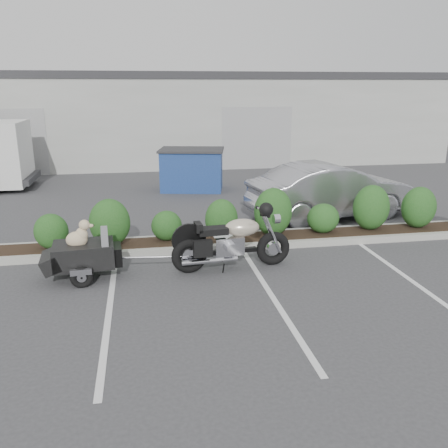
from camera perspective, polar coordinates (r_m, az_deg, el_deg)
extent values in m
plane|color=#38383A|center=(8.51, -3.19, -7.58)|extent=(90.00, 90.00, 0.00)
cube|color=#9E9E93|center=(10.65, 0.73, -2.11)|extent=(12.00, 1.00, 0.15)
cube|color=#9EA099|center=(24.79, -8.11, 12.82)|extent=(26.00, 10.00, 4.00)
torus|color=black|center=(9.03, -4.21, -3.83)|extent=(0.70, 0.23, 0.69)
torus|color=black|center=(9.46, 5.92, -2.93)|extent=(0.70, 0.23, 0.69)
cylinder|color=silver|center=(9.03, -4.21, -3.83)|extent=(0.30, 0.15, 0.29)
cylinder|color=silver|center=(9.46, 5.92, -2.93)|extent=(0.25, 0.12, 0.25)
cylinder|color=silver|center=(9.23, 5.79, -0.94)|extent=(0.45, 0.09, 0.91)
cylinder|color=silver|center=(9.41, 5.36, -0.59)|extent=(0.45, 0.09, 0.91)
cylinder|color=silver|center=(9.16, 4.68, 1.49)|extent=(0.09, 0.72, 0.03)
cylinder|color=silver|center=(9.30, 6.32, 0.62)|extent=(0.14, 0.19, 0.18)
sphere|color=black|center=(8.84, 5.10, 1.75)|extent=(0.29, 0.29, 0.27)
cube|color=silver|center=(9.14, 0.52, -2.51)|extent=(0.59, 0.39, 0.35)
cube|color=black|center=(9.21, 1.13, -3.24)|extent=(0.93, 0.18, 0.08)
ellipsoid|color=beige|center=(9.12, 2.20, -0.42)|extent=(0.71, 0.44, 0.34)
cube|color=black|center=(8.98, -1.38, -0.81)|extent=(0.59, 0.35, 0.12)
cube|color=black|center=(8.89, -3.11, -0.38)|extent=(0.15, 0.32, 0.16)
cylinder|color=silver|center=(8.96, -1.72, -4.46)|extent=(1.08, 0.18, 0.09)
cylinder|color=silver|center=(9.29, -2.23, -3.68)|extent=(1.08, 0.18, 0.09)
cube|color=black|center=(8.73, -2.57, -2.95)|extent=(0.36, 0.17, 0.31)
cube|color=black|center=(9.09, -16.50, -3.54)|extent=(1.13, 0.82, 0.43)
cube|color=slate|center=(8.99, -14.17, -1.70)|extent=(0.17, 0.64, 0.31)
cube|color=slate|center=(9.05, -16.23, -2.87)|extent=(0.77, 0.69, 0.04)
cube|color=black|center=(9.16, -19.99, -4.19)|extent=(0.45, 0.77, 0.37)
cube|color=black|center=(9.10, -12.86, -3.59)|extent=(0.25, 0.53, 0.35)
torus|color=black|center=(8.79, -16.75, -6.19)|extent=(0.41, 0.14, 0.40)
torus|color=black|center=(9.59, -16.62, -4.26)|extent=(0.41, 0.14, 0.40)
cube|color=silver|center=(8.69, -16.83, -5.56)|extent=(0.37, 0.11, 0.10)
cube|color=silver|center=(9.60, -16.67, -3.47)|extent=(0.37, 0.11, 0.10)
cylinder|color=black|center=(9.19, -16.68, -5.18)|extent=(0.12, 0.92, 0.04)
cylinder|color=silver|center=(9.13, -11.29, -3.90)|extent=(0.62, 0.09, 0.04)
ellipsoid|color=tan|center=(9.01, -17.30, -1.81)|extent=(0.40, 0.29, 0.31)
ellipsoid|color=tan|center=(8.98, -16.75, -1.28)|extent=(0.24, 0.23, 0.28)
sphere|color=tan|center=(8.93, -16.46, -0.12)|extent=(0.21, 0.21, 0.19)
ellipsoid|color=tan|center=(8.93, -15.86, -0.20)|extent=(0.15, 0.09, 0.07)
sphere|color=black|center=(8.93, -15.46, -0.17)|extent=(0.04, 0.04, 0.04)
ellipsoid|color=tan|center=(8.87, -16.74, -0.11)|extent=(0.05, 0.04, 0.11)
ellipsoid|color=tan|center=(8.98, -16.72, 0.09)|extent=(0.05, 0.04, 0.11)
cylinder|color=tan|center=(8.98, -16.47, -2.56)|extent=(0.05, 0.05, 0.12)
cylinder|color=tan|center=(9.10, -16.45, -2.32)|extent=(0.05, 0.05, 0.12)
imported|color=#A3A3AA|center=(13.03, 12.82, 3.92)|extent=(4.69, 2.40, 1.47)
cube|color=navy|center=(16.25, -3.87, 6.46)|extent=(2.25, 1.73, 1.35)
cube|color=#2D2D30|center=(16.14, -3.92, 8.89)|extent=(2.39, 1.87, 0.07)
cylinder|color=black|center=(19.26, -25.20, 5.79)|extent=(0.88, 0.28, 0.88)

